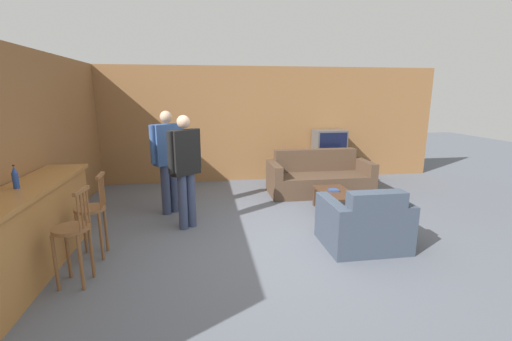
{
  "coord_description": "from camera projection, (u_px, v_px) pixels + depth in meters",
  "views": [
    {
      "loc": [
        -0.87,
        -4.23,
        2.01
      ],
      "look_at": [
        -0.09,
        0.82,
        0.85
      ],
      "focal_mm": 24.0,
      "sensor_mm": 36.0,
      "label": 1
    }
  ],
  "objects": [
    {
      "name": "person_by_window",
      "position": [
        168.0,
        157.0,
        5.68
      ],
      "size": [
        0.52,
        0.44,
        1.73
      ],
      "color": "#384260",
      "rests_on": "ground_plane"
    },
    {
      "name": "book_on_table",
      "position": [
        334.0,
        190.0,
        5.82
      ],
      "size": [
        0.16,
        0.15,
        0.03
      ],
      "color": "navy",
      "rests_on": "coffee_table"
    },
    {
      "name": "couch_far",
      "position": [
        319.0,
        178.0,
        7.02
      ],
      "size": [
        2.06,
        0.91,
        0.86
      ],
      "color": "#4C3828",
      "rests_on": "ground_plane"
    },
    {
      "name": "tv",
      "position": [
        329.0,
        142.0,
        7.91
      ],
      "size": [
        0.7,
        0.51,
        0.55
      ],
      "color": "#4C4C4C",
      "rests_on": "tv_unit"
    },
    {
      "name": "wall_back",
      "position": [
        241.0,
        125.0,
        7.85
      ],
      "size": [
        9.4,
        0.08,
        2.6
      ],
      "color": "olive",
      "rests_on": "ground_plane"
    },
    {
      "name": "bar_counter",
      "position": [
        30.0,
        231.0,
        3.81
      ],
      "size": [
        0.55,
        2.59,
        1.0
      ],
      "color": "#A87038",
      "rests_on": "ground_plane"
    },
    {
      "name": "armchair_near",
      "position": [
        364.0,
        225.0,
        4.53
      ],
      "size": [
        1.03,
        0.87,
        0.84
      ],
      "color": "#384251",
      "rests_on": "ground_plane"
    },
    {
      "name": "bottle",
      "position": [
        15.0,
        178.0,
        3.67
      ],
      "size": [
        0.06,
        0.06,
        0.26
      ],
      "color": "#234293",
      "rests_on": "bar_counter"
    },
    {
      "name": "bar_chair_mid",
      "position": [
        92.0,
        215.0,
        4.2
      ],
      "size": [
        0.38,
        0.38,
        1.06
      ],
      "color": "brown",
      "rests_on": "ground_plane"
    },
    {
      "name": "person_by_counter",
      "position": [
        185.0,
        166.0,
        5.03
      ],
      "size": [
        0.46,
        0.41,
        1.7
      ],
      "color": "#384260",
      "rests_on": "ground_plane"
    },
    {
      "name": "ground_plane",
      "position": [
        272.0,
        244.0,
        4.65
      ],
      "size": [
        24.0,
        24.0,
        0.0
      ],
      "primitive_type": "plane",
      "color": "#565B66"
    },
    {
      "name": "coffee_table",
      "position": [
        336.0,
        195.0,
        5.81
      ],
      "size": [
        0.52,
        0.91,
        0.38
      ],
      "color": "#472D1E",
      "rests_on": "ground_plane"
    },
    {
      "name": "tv_unit",
      "position": [
        328.0,
        167.0,
        8.04
      ],
      "size": [
        1.14,
        0.49,
        0.63
      ],
      "color": "#513823",
      "rests_on": "ground_plane"
    },
    {
      "name": "bar_chair_near",
      "position": [
        73.0,
        236.0,
        3.58
      ],
      "size": [
        0.4,
        0.4,
        1.06
      ],
      "color": "brown",
      "rests_on": "ground_plane"
    },
    {
      "name": "wall_left",
      "position": [
        50.0,
        141.0,
        5.15
      ],
      "size": [
        0.08,
        8.62,
        2.6
      ],
      "color": "olive",
      "rests_on": "ground_plane"
    }
  ]
}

